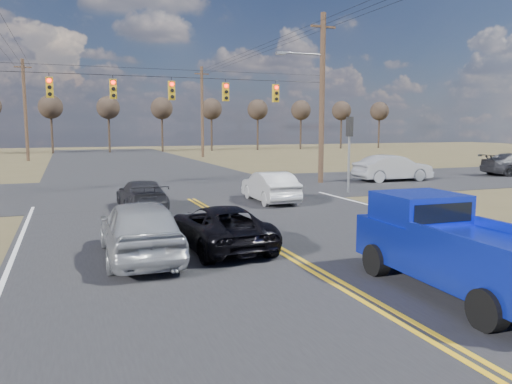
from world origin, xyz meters
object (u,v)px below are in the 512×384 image
object	(u,v)px
black_suv	(220,227)
cross_car_east_near	(393,168)
dgrey_car_queue	(142,195)
white_car_queue	(270,187)
pickup_truck	(454,248)
silver_suv	(140,229)

from	to	relation	value
black_suv	cross_car_east_near	world-z (taller)	cross_car_east_near
dgrey_car_queue	cross_car_east_near	bearing A→B (deg)	-162.46
black_suv	cross_car_east_near	size ratio (longest dim) A/B	0.88
cross_car_east_near	dgrey_car_queue	bearing A→B (deg)	109.55
white_car_queue	pickup_truck	bearing A→B (deg)	87.20
black_suv	white_car_queue	distance (m)	8.84
pickup_truck	silver_suv	distance (m)	7.51
black_suv	white_car_queue	bearing A→B (deg)	-123.93
pickup_truck	silver_suv	size ratio (longest dim) A/B	1.11
pickup_truck	cross_car_east_near	bearing A→B (deg)	58.67
white_car_queue	cross_car_east_near	xyz separation A→B (m)	(10.58, 5.41, 0.12)
silver_suv	black_suv	size ratio (longest dim) A/B	1.06
cross_car_east_near	black_suv	bearing A→B (deg)	131.50
white_car_queue	dgrey_car_queue	size ratio (longest dim) A/B	1.00
pickup_truck	black_suv	bearing A→B (deg)	124.37
silver_suv	white_car_queue	bearing A→B (deg)	-129.76
pickup_truck	white_car_queue	xyz separation A→B (m)	(1.19, 12.84, -0.24)
pickup_truck	cross_car_east_near	distance (m)	21.71
white_car_queue	cross_car_east_near	bearing A→B (deg)	-150.44
black_suv	cross_car_east_near	xyz separation A→B (m)	(15.20, 12.94, 0.21)
pickup_truck	dgrey_car_queue	world-z (taller)	pickup_truck
white_car_queue	dgrey_car_queue	xyz separation A→B (m)	(-5.72, -0.04, -0.08)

